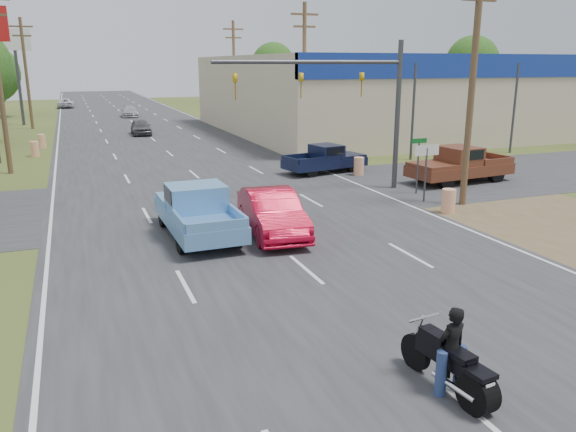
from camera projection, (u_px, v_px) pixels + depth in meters
name	position (u px, v px, depth m)	size (l,w,h in m)	color
ground	(490.00, 427.00, 9.45)	(200.00, 200.00, 0.00)	#3C4C1E
main_road	(153.00, 139.00, 45.48)	(15.00, 180.00, 0.02)	#2D2D30
cross_road	(221.00, 198.00, 25.66)	(120.00, 10.00, 0.02)	#2D2D30
dirt_verge	(541.00, 218.00, 22.27)	(8.00, 18.00, 0.01)	brown
big_box_store	(478.00, 91.00, 55.65)	(50.00, 28.10, 6.60)	#B7A88C
utility_pole_1	(473.00, 79.00, 23.07)	(2.00, 0.28, 10.00)	#4C3823
utility_pole_2	(304.00, 73.00, 39.28)	(2.00, 0.28, 10.00)	#4C3823
utility_pole_3	(234.00, 70.00, 55.49)	(2.00, 0.28, 10.00)	#4C3823
utility_pole_6	(26.00, 71.00, 51.60)	(2.00, 0.28, 10.00)	#4C3823
tree_3	(472.00, 62.00, 89.95)	(8.40, 8.40, 10.40)	#422D19
tree_5	(273.00, 64.00, 103.88)	(7.98, 7.98, 9.88)	#422D19
barrel_0	(448.00, 201.00, 22.91)	(0.56, 0.56, 1.00)	orange
barrel_1	(359.00, 166.00, 30.70)	(0.56, 0.56, 1.00)	orange
barrel_2	(35.00, 149.00, 37.00)	(0.56, 0.56, 1.00)	orange
barrel_3	(42.00, 141.00, 40.71)	(0.56, 0.56, 1.00)	orange
pole_sign_left_far	(15.00, 51.00, 54.37)	(3.00, 0.35, 9.20)	#3F3F44
lane_sign	(426.00, 159.00, 24.41)	(1.20, 0.08, 2.52)	#3F3F44
street_name_sign	(418.00, 160.00, 26.05)	(0.80, 0.08, 2.61)	#3F3F44
signal_mast	(348.00, 89.00, 25.53)	(9.12, 0.40, 7.00)	#3F3F44
red_convertible	(272.00, 213.00, 19.88)	(1.69, 4.83, 1.59)	red
motorcycle	(453.00, 368.00, 10.25)	(0.77, 2.40, 1.22)	black
rider	(451.00, 353.00, 10.24)	(0.59, 0.39, 1.62)	black
blue_pickup	(197.00, 210.00, 19.84)	(2.24, 5.59, 1.84)	black
navy_pickup	(327.00, 158.00, 31.47)	(4.99, 2.67, 1.57)	black
brown_pickup	(458.00, 164.00, 28.77)	(5.76, 2.68, 1.85)	black
distant_car_grey	(141.00, 127.00, 48.33)	(1.58, 3.92, 1.34)	#4C4C50
distant_car_silver	(130.00, 111.00, 64.83)	(1.77, 4.35, 1.26)	#B4B3B9
distant_car_white	(66.00, 103.00, 78.19)	(2.10, 4.56, 1.27)	silver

